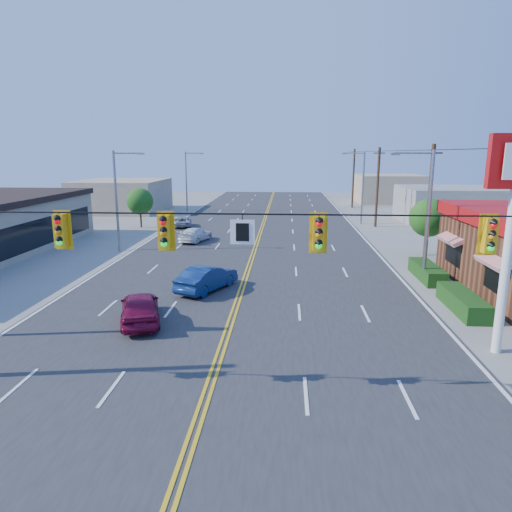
# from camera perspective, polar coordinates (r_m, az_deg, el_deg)

# --- Properties ---
(ground) EXTENTS (160.00, 160.00, 0.00)m
(ground) POSITION_cam_1_polar(r_m,az_deg,el_deg) (15.88, -6.07, -16.73)
(ground) COLOR gray
(ground) RESTS_ON ground
(road) EXTENTS (20.00, 120.00, 0.06)m
(road) POSITION_cam_1_polar(r_m,az_deg,el_deg) (34.58, -0.49, -0.24)
(road) COLOR #2D2D30
(road) RESTS_ON ground
(signal_span) EXTENTS (24.32, 0.34, 9.00)m
(signal_span) POSITION_cam_1_polar(r_m,az_deg,el_deg) (14.16, -7.01, 0.79)
(signal_span) COLOR #47301E
(signal_span) RESTS_ON ground
(streetlight_se) EXTENTS (2.55, 0.25, 8.00)m
(streetlight_se) POSITION_cam_1_polar(r_m,az_deg,el_deg) (29.01, 20.43, 5.45)
(streetlight_se) COLOR gray
(streetlight_se) RESTS_ON ground
(streetlight_ne) EXTENTS (2.55, 0.25, 8.00)m
(streetlight_ne) POSITION_cam_1_polar(r_m,az_deg,el_deg) (52.37, 13.01, 8.82)
(streetlight_ne) COLOR gray
(streetlight_ne) RESTS_ON ground
(streetlight_sw) EXTENTS (2.55, 0.25, 8.00)m
(streetlight_sw) POSITION_cam_1_polar(r_m,az_deg,el_deg) (38.15, -16.80, 7.27)
(streetlight_sw) COLOR gray
(streetlight_sw) RESTS_ON ground
(streetlight_nw) EXTENTS (2.55, 0.25, 8.00)m
(streetlight_nw) POSITION_cam_1_polar(r_m,az_deg,el_deg) (63.11, -8.54, 9.62)
(streetlight_nw) COLOR gray
(streetlight_nw) RESTS_ON ground
(utility_pole_near) EXTENTS (0.28, 0.28, 8.40)m
(utility_pole_near) POSITION_cam_1_polar(r_m,az_deg,el_deg) (33.25, 20.79, 5.71)
(utility_pole_near) COLOR #47301E
(utility_pole_near) RESTS_ON ground
(utility_pole_mid) EXTENTS (0.28, 0.28, 8.40)m
(utility_pole_mid) POSITION_cam_1_polar(r_m,az_deg,el_deg) (50.67, 14.94, 8.24)
(utility_pole_mid) COLOR #47301E
(utility_pole_mid) RESTS_ON ground
(utility_pole_far) EXTENTS (0.28, 0.28, 8.40)m
(utility_pole_far) POSITION_cam_1_polar(r_m,az_deg,el_deg) (68.39, 12.07, 9.45)
(utility_pole_far) COLOR #47301E
(utility_pole_far) RESTS_ON ground
(tree_kfc_rear) EXTENTS (2.94, 2.94, 4.41)m
(tree_kfc_rear) POSITION_cam_1_polar(r_m,az_deg,el_deg) (37.58, 20.80, 4.48)
(tree_kfc_rear) COLOR #47301E
(tree_kfc_rear) RESTS_ON ground
(tree_west) EXTENTS (2.80, 2.80, 4.20)m
(tree_west) POSITION_cam_1_polar(r_m,az_deg,el_deg) (50.31, -14.31, 6.64)
(tree_west) COLOR #47301E
(tree_west) RESTS_ON ground
(bld_east_mid) EXTENTS (12.00, 10.00, 4.00)m
(bld_east_mid) POSITION_cam_1_polar(r_m,az_deg,el_deg) (57.33, 23.74, 5.86)
(bld_east_mid) COLOR gray
(bld_east_mid) RESTS_ON ground
(bld_west_far) EXTENTS (11.00, 12.00, 4.20)m
(bld_west_far) POSITION_cam_1_polar(r_m,az_deg,el_deg) (65.83, -16.38, 7.26)
(bld_west_far) COLOR tan
(bld_west_far) RESTS_ON ground
(bld_east_far) EXTENTS (10.00, 10.00, 4.40)m
(bld_east_far) POSITION_cam_1_polar(r_m,az_deg,el_deg) (77.59, 16.19, 8.10)
(bld_east_far) COLOR tan
(bld_east_far) RESTS_ON ground
(car_magenta) EXTENTS (2.96, 4.64, 1.47)m
(car_magenta) POSITION_cam_1_polar(r_m,az_deg,el_deg) (22.02, -14.29, -6.37)
(car_magenta) COLOR maroon
(car_magenta) RESTS_ON ground
(car_blue) EXTENTS (3.26, 4.66, 1.46)m
(car_blue) POSITION_cam_1_polar(r_m,az_deg,el_deg) (26.39, -6.15, -2.87)
(car_blue) COLOR navy
(car_blue) RESTS_ON ground
(car_white) EXTENTS (2.83, 4.55, 1.23)m
(car_white) POSITION_cam_1_polar(r_m,az_deg,el_deg) (41.24, -7.59, 2.60)
(car_white) COLOR white
(car_white) RESTS_ON ground
(car_silver) EXTENTS (2.49, 4.14, 1.08)m
(car_silver) POSITION_cam_1_polar(r_m,az_deg,el_deg) (49.74, -9.14, 4.18)
(car_silver) COLOR #AEAEB3
(car_silver) RESTS_ON ground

